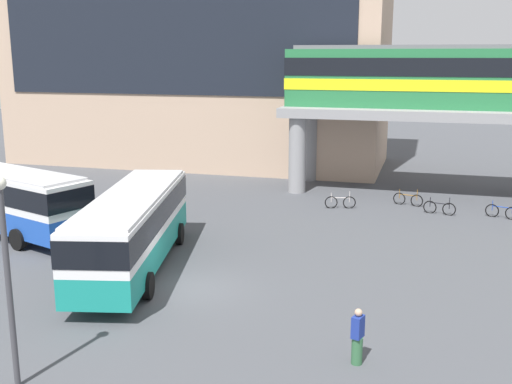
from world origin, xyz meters
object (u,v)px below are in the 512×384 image
bicycle_silver (340,202)px  bicycle_black (439,208)px  pedestrian_by_bike_rack (357,338)px  station_building (198,28)px  bicycle_brown (408,199)px  bus_main (133,223)px  bus_secondary (1,194)px  bicycle_blue (502,212)px  train (495,77)px

bicycle_silver → bicycle_black: size_ratio=0.99×
pedestrian_by_bike_rack → bicycle_silver: bearing=99.7°
station_building → bicycle_brown: bearing=-32.9°
bus_main → bicycle_silver: bus_main is taller
bus_secondary → pedestrian_by_bike_rack: 20.48m
bicycle_black → pedestrian_by_bike_rack: (-2.41, -18.27, 0.43)m
bus_main → bicycle_silver: (6.68, 12.62, -1.63)m
bus_main → bicycle_black: (12.19, 12.79, -1.63)m
bicycle_brown → bicycle_black: bearing=-42.8°
bicycle_blue → bicycle_black: 3.27m
bus_main → pedestrian_by_bike_rack: size_ratio=6.71×
bicycle_brown → bicycle_blue: bearing=-17.5°
train → pedestrian_by_bike_rack: (-5.23, -23.70, -6.61)m
bus_main → bus_secondary: (-8.79, 3.09, 0.00)m
bicycle_silver → train: bearing=33.9°
bus_secondary → bicycle_silver: (15.46, 9.53, -1.63)m
bicycle_blue → pedestrian_by_bike_rack: (-5.68, -18.32, 0.43)m
bicycle_blue → station_building: bearing=150.2°
bus_main → pedestrian_by_bike_rack: bus_main is taller
station_building → train: size_ratio=1.17×
bicycle_silver → bicycle_brown: same height
bicycle_blue → bicycle_silver: bearing=-178.6°
bicycle_brown → bicycle_black: size_ratio=0.99×
bicycle_silver → bicycle_black: same height
station_building → train: 23.44m
train → bus_secondary: train is taller
bus_main → bicycle_blue: 20.16m
bicycle_silver → bicycle_black: (5.51, 0.17, 0.00)m
bus_main → bicycle_blue: (15.45, 12.84, -1.63)m
bus_secondary → bus_main: bearing=-19.4°
bicycle_silver → pedestrian_by_bike_rack: size_ratio=1.04×
station_building → bus_main: 28.00m
station_building → pedestrian_by_bike_rack: (16.74, -31.13, -10.02)m
bus_secondary → bicycle_silver: bus_secondary is taller
bicycle_blue → bicycle_silver: same height
bus_main → bicycle_brown: bus_main is taller
bus_main → bicycle_blue: bearing=39.7°
bus_secondary → bicycle_black: 23.16m
bus_main → bus_secondary: bearing=160.6°
station_building → train: station_building is taller
bicycle_blue → bicycle_brown: bearing=162.5°
station_building → bus_main: station_building is taller
bus_main → bicycle_brown: size_ratio=6.48×
bicycle_blue → pedestrian_by_bike_rack: pedestrian_by_bike_rack is taller
bus_secondary → bicycle_blue: (24.24, 9.75, -1.63)m
train → bus_secondary: bearing=-147.6°
pedestrian_by_bike_rack → bus_secondary: bearing=155.2°
train → bicycle_brown: bearing=-140.5°
train → bus_main: bearing=-129.5°
station_building → pedestrian_by_bike_rack: 36.74m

